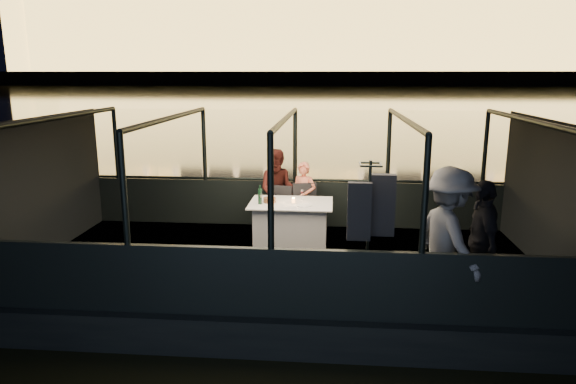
# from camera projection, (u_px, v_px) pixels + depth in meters

# --- Properties ---
(river_water) EXTENTS (500.00, 500.00, 0.00)m
(river_water) POSITION_uv_depth(u_px,v_px,m) (329.00, 94.00, 86.14)
(river_water) COLOR black
(river_water) RESTS_ON ground
(boat_hull) EXTENTS (8.60, 4.40, 1.00)m
(boat_hull) POSITION_uv_depth(u_px,v_px,m) (286.00, 288.00, 8.49)
(boat_hull) COLOR black
(boat_hull) RESTS_ON river_water
(boat_deck) EXTENTS (8.00, 4.00, 0.04)m
(boat_deck) POSITION_uv_depth(u_px,v_px,m) (286.00, 261.00, 8.38)
(boat_deck) COLOR black
(boat_deck) RESTS_ON boat_hull
(gunwale_port) EXTENTS (8.00, 0.08, 0.90)m
(gunwale_port) POSITION_uv_depth(u_px,v_px,m) (295.00, 203.00, 10.22)
(gunwale_port) COLOR black
(gunwale_port) RESTS_ON boat_deck
(gunwale_starboard) EXTENTS (8.00, 0.08, 0.90)m
(gunwale_starboard) POSITION_uv_depth(u_px,v_px,m) (271.00, 283.00, 6.34)
(gunwale_starboard) COLOR black
(gunwale_starboard) RESTS_ON boat_deck
(cabin_glass_port) EXTENTS (8.00, 0.02, 1.40)m
(cabin_glass_port) POSITION_uv_depth(u_px,v_px,m) (295.00, 146.00, 9.96)
(cabin_glass_port) COLOR #99B2B2
(cabin_glass_port) RESTS_ON gunwale_port
(cabin_glass_starboard) EXTENTS (8.00, 0.02, 1.40)m
(cabin_glass_starboard) POSITION_uv_depth(u_px,v_px,m) (271.00, 192.00, 6.08)
(cabin_glass_starboard) COLOR #99B2B2
(cabin_glass_starboard) RESTS_ON gunwale_starboard
(cabin_roof_glass) EXTENTS (8.00, 4.00, 0.02)m
(cabin_roof_glass) POSITION_uv_depth(u_px,v_px,m) (286.00, 119.00, 7.86)
(cabin_roof_glass) COLOR #99B2B2
(cabin_roof_glass) RESTS_ON boat_deck
(end_wall_fore) EXTENTS (0.02, 4.00, 2.30)m
(end_wall_fore) POSITION_uv_depth(u_px,v_px,m) (45.00, 187.00, 8.45)
(end_wall_fore) COLOR black
(end_wall_fore) RESTS_ON boat_deck
(end_wall_aft) EXTENTS (0.02, 4.00, 2.30)m
(end_wall_aft) POSITION_uv_depth(u_px,v_px,m) (548.00, 197.00, 7.78)
(end_wall_aft) COLOR black
(end_wall_aft) RESTS_ON boat_deck
(canopy_ribs) EXTENTS (8.00, 4.00, 2.30)m
(canopy_ribs) POSITION_uv_depth(u_px,v_px,m) (286.00, 192.00, 8.12)
(canopy_ribs) COLOR black
(canopy_ribs) RESTS_ON boat_deck
(embankment) EXTENTS (400.00, 140.00, 6.00)m
(embankment) POSITION_uv_depth(u_px,v_px,m) (331.00, 79.00, 212.08)
(embankment) COLOR #423D33
(embankment) RESTS_ON ground
(dining_table_central) EXTENTS (1.45, 1.06, 0.77)m
(dining_table_central) POSITION_uv_depth(u_px,v_px,m) (291.00, 223.00, 9.08)
(dining_table_central) COLOR silver
(dining_table_central) RESTS_ON boat_deck
(chair_port_left) EXTENTS (0.50, 0.50, 0.91)m
(chair_port_left) POSITION_uv_depth(u_px,v_px,m) (280.00, 213.00, 9.52)
(chair_port_left) COLOR black
(chair_port_left) RESTS_ON boat_deck
(chair_port_right) EXTENTS (0.57, 0.57, 0.97)m
(chair_port_right) POSITION_uv_depth(u_px,v_px,m) (304.00, 213.00, 9.48)
(chair_port_right) COLOR black
(chair_port_right) RESTS_ON boat_deck
(coat_stand) EXTENTS (0.59, 0.50, 1.92)m
(coat_stand) POSITION_uv_depth(u_px,v_px,m) (368.00, 238.00, 6.61)
(coat_stand) COLOR black
(coat_stand) RESTS_ON boat_deck
(person_woman_coral) EXTENTS (0.57, 0.47, 1.36)m
(person_woman_coral) POSITION_uv_depth(u_px,v_px,m) (304.00, 194.00, 9.71)
(person_woman_coral) COLOR #E57453
(person_woman_coral) RESTS_ON boat_deck
(person_man_maroon) EXTENTS (0.77, 0.60, 1.58)m
(person_man_maroon) POSITION_uv_depth(u_px,v_px,m) (278.00, 192.00, 9.84)
(person_man_maroon) COLOR #3C1510
(person_man_maroon) RESTS_ON boat_deck
(passenger_stripe) EXTENTS (1.08, 1.37, 1.86)m
(passenger_stripe) POSITION_uv_depth(u_px,v_px,m) (448.00, 245.00, 6.52)
(passenger_stripe) COLOR silver
(passenger_stripe) RESTS_ON boat_deck
(passenger_dark) EXTENTS (0.41, 0.97, 1.65)m
(passenger_dark) POSITION_uv_depth(u_px,v_px,m) (482.00, 239.00, 6.75)
(passenger_dark) COLOR black
(passenger_dark) RESTS_ON boat_deck
(wine_bottle) EXTENTS (0.08, 0.08, 0.33)m
(wine_bottle) POSITION_uv_depth(u_px,v_px,m) (260.00, 195.00, 8.88)
(wine_bottle) COLOR #12341C
(wine_bottle) RESTS_ON dining_table_central
(bread_basket) EXTENTS (0.22, 0.22, 0.09)m
(bread_basket) POSITION_uv_depth(u_px,v_px,m) (270.00, 200.00, 9.00)
(bread_basket) COLOR brown
(bread_basket) RESTS_ON dining_table_central
(amber_candle) EXTENTS (0.08, 0.08, 0.08)m
(amber_candle) POSITION_uv_depth(u_px,v_px,m) (293.00, 200.00, 8.99)
(amber_candle) COLOR orange
(amber_candle) RESTS_ON dining_table_central
(plate_near) EXTENTS (0.33, 0.33, 0.02)m
(plate_near) POSITION_uv_depth(u_px,v_px,m) (304.00, 205.00, 8.76)
(plate_near) COLOR white
(plate_near) RESTS_ON dining_table_central
(plate_far) EXTENTS (0.30, 0.30, 0.02)m
(plate_far) POSITION_uv_depth(u_px,v_px,m) (270.00, 201.00, 9.08)
(plate_far) COLOR silver
(plate_far) RESTS_ON dining_table_central
(wine_glass_white) EXTENTS (0.07, 0.07, 0.18)m
(wine_glass_white) POSITION_uv_depth(u_px,v_px,m) (261.00, 199.00, 8.85)
(wine_glass_white) COLOR silver
(wine_glass_white) RESTS_ON dining_table_central
(wine_glass_red) EXTENTS (0.07, 0.07, 0.18)m
(wine_glass_red) POSITION_uv_depth(u_px,v_px,m) (302.00, 194.00, 9.18)
(wine_glass_red) COLOR silver
(wine_glass_red) RESTS_ON dining_table_central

